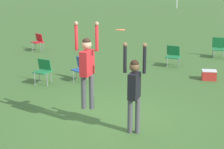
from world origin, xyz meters
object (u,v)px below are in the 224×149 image
object	(u,v)px
camping_chair_4	(219,46)
person_defending	(134,86)
person_jumping	(87,63)
camping_chair_2	(43,69)
frisbee	(120,30)
camping_chair_0	(173,55)
cooler_box	(209,75)
camping_chair_1	(81,67)
camping_chair_3	(38,41)

from	to	relation	value
camping_chair_4	person_defending	bearing A→B (deg)	80.03
person_jumping	camping_chair_2	size ratio (longest dim) A/B	2.62
frisbee	camping_chair_2	bearing A→B (deg)	131.78
camping_chair_0	cooler_box	world-z (taller)	camping_chair_0
person_jumping	camping_chair_1	size ratio (longest dim) A/B	2.63
person_defending	camping_chair_4	size ratio (longest dim) A/B	2.47
camping_chair_0	camping_chair_4	xyz separation A→B (m)	(2.03, 1.88, 0.02)
person_jumping	camping_chair_4	xyz separation A→B (m)	(4.22, 8.28, -1.10)
camping_chair_1	cooler_box	world-z (taller)	camping_chair_1
person_jumping	frisbee	distance (m)	1.18
frisbee	camping_chair_1	bearing A→B (deg)	115.38
frisbee	camping_chair_3	bearing A→B (deg)	120.23
person_defending	camping_chair_0	size ratio (longest dim) A/B	2.69
camping_chair_1	camping_chair_4	world-z (taller)	camping_chair_4
frisbee	person_defending	bearing A→B (deg)	-30.14
camping_chair_1	frisbee	bearing A→B (deg)	154.05
frisbee	camping_chair_3	distance (m)	10.10
person_jumping	person_defending	distance (m)	1.28
camping_chair_3	cooler_box	distance (m)	8.56
person_jumping	camping_chair_1	xyz separation A→B (m)	(-1.04, 3.82, -1.10)
frisbee	cooler_box	distance (m)	5.80
frisbee	cooler_box	world-z (taller)	frisbee
camping_chair_0	camping_chair_3	distance (m)	6.69
person_defending	camping_chair_1	world-z (taller)	person_defending
person_defending	frisbee	world-z (taller)	frisbee
frisbee	camping_chair_0	world-z (taller)	frisbee
person_jumping	cooler_box	xyz separation A→B (m)	(3.43, 4.57, -1.42)
camping_chair_3	cooler_box	bearing A→B (deg)	-170.36
camping_chair_1	camping_chair_3	bearing A→B (deg)	-17.34
person_jumping	frisbee	bearing A→B (deg)	-82.06
person_jumping	camping_chair_2	distance (m)	4.15
camping_chair_3	person_jumping	bearing A→B (deg)	153.06
person_jumping	camping_chair_3	distance (m)	9.51
camping_chair_1	cooler_box	xyz separation A→B (m)	(4.47, 0.75, -0.32)
camping_chair_0	camping_chair_1	size ratio (longest dim) A/B	0.99
frisbee	cooler_box	bearing A→B (deg)	60.67
person_jumping	camping_chair_2	world-z (taller)	person_jumping
frisbee	cooler_box	xyz separation A→B (m)	(2.62, 4.66, -2.27)
camping_chair_1	cooler_box	bearing A→B (deg)	-131.85
person_jumping	person_defending	size ratio (longest dim) A/B	0.99
frisbee	camping_chair_0	bearing A→B (deg)	78.06
person_jumping	frisbee	size ratio (longest dim) A/B	9.75
person_jumping	person_defending	xyz separation A→B (m)	(1.17, -0.30, -0.43)
camping_chair_1	cooler_box	size ratio (longest dim) A/B	1.64
camping_chair_0	cooler_box	size ratio (longest dim) A/B	1.63
camping_chair_0	camping_chair_4	bearing A→B (deg)	-118.45
camping_chair_1	camping_chair_4	xyz separation A→B (m)	(5.26, 4.46, 0.00)
camping_chair_0	camping_chair_2	distance (m)	5.39
camping_chair_2	camping_chair_4	size ratio (longest dim) A/B	0.94
frisbee	camping_chair_2	xyz separation A→B (m)	(-3.05, 3.41, -1.94)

